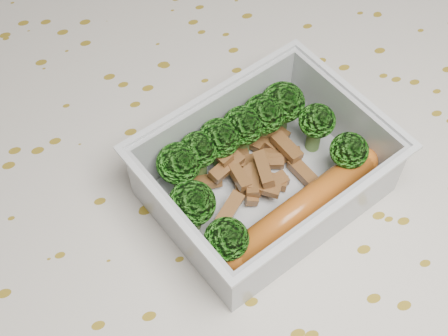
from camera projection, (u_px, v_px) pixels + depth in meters
name	position (u px, v px, depth m)	size (l,w,h in m)	color
dining_table	(219.00, 241.00, 0.53)	(1.40, 0.90, 0.75)	brown
tablecloth	(218.00, 212.00, 0.49)	(1.46, 0.96, 0.19)	beige
lunch_container	(265.00, 177.00, 0.44)	(0.19, 0.17, 0.06)	silver
broccoli_florets	(244.00, 150.00, 0.44)	(0.15, 0.13, 0.04)	#608C3F
meat_pile	(257.00, 168.00, 0.45)	(0.09, 0.08, 0.03)	brown
sausage	(302.00, 208.00, 0.43)	(0.13, 0.06, 0.02)	#B15619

